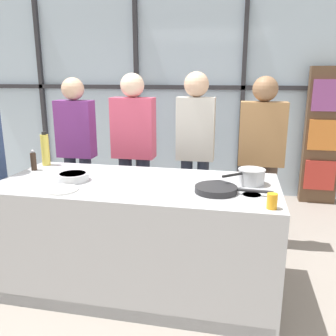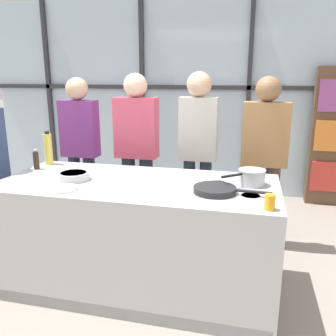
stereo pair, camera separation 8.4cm
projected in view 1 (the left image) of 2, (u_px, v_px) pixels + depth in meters
name	position (u px, v px, depth m)	size (l,w,h in m)	color
ground_plane	(140.00, 284.00, 2.99)	(18.00, 18.00, 0.00)	gray
back_window_wall	(189.00, 97.00, 5.14)	(6.40, 0.10, 2.80)	silver
bookshelf	(323.00, 137.00, 4.73)	(0.46, 0.19, 1.82)	brown
demo_island	(139.00, 235.00, 2.88)	(2.16, 0.95, 0.90)	#B7BABF
spectator_far_left	(76.00, 145.00, 3.85)	(0.40, 0.24, 1.68)	#232838
spectator_center_left	(134.00, 146.00, 3.72)	(0.44, 0.24, 1.73)	#232838
spectator_center_right	(195.00, 145.00, 3.59)	(0.38, 0.24, 1.74)	#232838
spectator_far_right	(261.00, 153.00, 3.47)	(0.44, 0.24, 1.70)	#47382D
frying_pan	(217.00, 189.00, 2.52)	(0.54, 0.30, 0.04)	#232326
saucepan	(251.00, 176.00, 2.70)	(0.32, 0.29, 0.12)	silver
white_plate	(61.00, 190.00, 2.56)	(0.24, 0.24, 0.01)	white
mixing_bowl	(73.00, 177.00, 2.80)	(0.25, 0.25, 0.06)	silver
oil_bottle	(45.00, 150.00, 3.26)	(0.07, 0.07, 0.31)	#E0CC4C
pepper_grinder	(33.00, 161.00, 3.10)	(0.05, 0.05, 0.18)	#332319
juice_glass_near	(272.00, 201.00, 2.20)	(0.07, 0.07, 0.10)	orange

